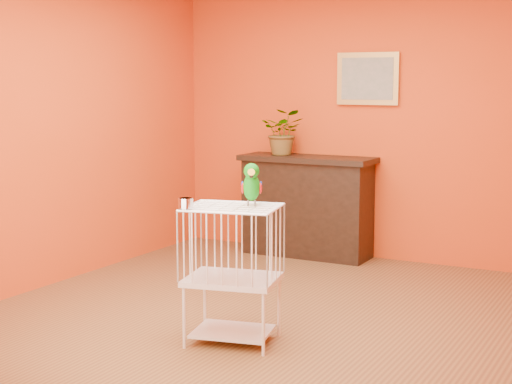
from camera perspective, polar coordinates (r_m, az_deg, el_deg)
The scene contains 8 objects.
ground at distance 5.90m, azimuth 0.22°, elevation -8.97°, with size 4.50×4.50×0.00m, color brown.
room_shell at distance 5.64m, azimuth 0.23°, elevation 6.60°, with size 4.50×4.50×4.50m.
console_cabinet at distance 7.78m, azimuth 3.71°, elevation -1.02°, with size 1.34×0.48×1.00m.
potted_plant at distance 7.87m, azimuth 2.21°, elevation 4.04°, with size 0.41×0.46×0.36m, color #26722D.
framed_picture at distance 7.67m, azimuth 8.12°, elevation 8.16°, with size 0.62×0.04×0.50m.
birdcage at distance 5.20m, azimuth -1.73°, elevation -5.87°, with size 0.68×0.58×0.92m.
feed_cup at distance 5.02m, azimuth -5.14°, elevation -0.81°, with size 0.10×0.10×0.07m, color silver.
parrot at distance 5.11m, azimuth -0.33°, elevation 0.59°, with size 0.18×0.25×0.29m.
Camera 1 is at (2.65, -4.98, 1.73)m, focal length 55.00 mm.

